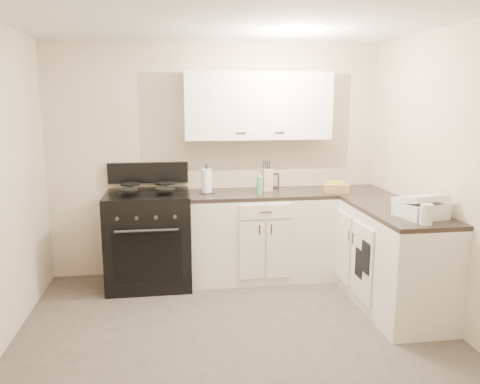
{
  "coord_description": "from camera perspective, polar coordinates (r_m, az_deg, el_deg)",
  "views": [
    {
      "loc": [
        -0.48,
        -3.28,
        1.88
      ],
      "look_at": [
        0.12,
        0.85,
        1.07
      ],
      "focal_mm": 35.0,
      "sensor_mm": 36.0,
      "label": 1
    }
  ],
  "objects": [
    {
      "name": "floor",
      "position": [
        3.81,
        0.08,
        -18.63
      ],
      "size": [
        3.6,
        3.6,
        0.0
      ],
      "primitive_type": "plane",
      "color": "#473F38",
      "rests_on": "ground"
    },
    {
      "name": "ceiling",
      "position": [
        3.37,
        0.1,
        21.49
      ],
      "size": [
        3.6,
        3.6,
        0.0
      ],
      "primitive_type": "plane",
      "color": "white",
      "rests_on": "wall_back"
    },
    {
      "name": "wall_back",
      "position": [
        5.14,
        -2.83,
        3.87
      ],
      "size": [
        3.6,
        0.0,
        3.6
      ],
      "primitive_type": "plane",
      "rotation": [
        1.57,
        0.0,
        0.0
      ],
      "color": "beige",
      "rests_on": "ground"
    },
    {
      "name": "wall_right",
      "position": [
        4.05,
        26.2,
        0.82
      ],
      "size": [
        0.0,
        3.6,
        3.6
      ],
      "primitive_type": "plane",
      "rotation": [
        1.57,
        0.0,
        -1.57
      ],
      "color": "beige",
      "rests_on": "ground"
    },
    {
      "name": "wall_front",
      "position": [
        1.68,
        9.22,
        -11.27
      ],
      "size": [
        3.6,
        0.0,
        3.6
      ],
      "primitive_type": "plane",
      "rotation": [
        -1.57,
        0.0,
        0.0
      ],
      "color": "beige",
      "rests_on": "ground"
    },
    {
      "name": "base_cabinets_back",
      "position": [
        5.07,
        2.38,
        -5.47
      ],
      "size": [
        1.55,
        0.6,
        0.9
      ],
      "primitive_type": "cube",
      "color": "silver",
      "rests_on": "floor"
    },
    {
      "name": "base_cabinets_right",
      "position": [
        4.8,
        16.67,
        -6.89
      ],
      "size": [
        0.6,
        1.9,
        0.9
      ],
      "primitive_type": "cube",
      "color": "silver",
      "rests_on": "floor"
    },
    {
      "name": "countertop_back",
      "position": [
        4.96,
        2.43,
        -0.25
      ],
      "size": [
        1.55,
        0.6,
        0.04
      ],
      "primitive_type": "cube",
      "color": "black",
      "rests_on": "base_cabinets_back"
    },
    {
      "name": "countertop_right",
      "position": [
        4.68,
        16.98,
        -1.4
      ],
      "size": [
        0.6,
        1.9,
        0.04
      ],
      "primitive_type": "cube",
      "color": "black",
      "rests_on": "base_cabinets_right"
    },
    {
      "name": "upper_cabinets",
      "position": [
        5.02,
        2.19,
        10.45
      ],
      "size": [
        1.55,
        0.3,
        0.7
      ],
      "primitive_type": "cube",
      "color": "white",
      "rests_on": "wall_back"
    },
    {
      "name": "stove",
      "position": [
        4.97,
        -11.01,
        -5.89
      ],
      "size": [
        0.85,
        0.72,
        1.03
      ],
      "primitive_type": "cube",
      "color": "black",
      "rests_on": "floor"
    },
    {
      "name": "knife_block",
      "position": [
        5.02,
        3.23,
        1.48
      ],
      "size": [
        0.13,
        0.13,
        0.24
      ],
      "primitive_type": "cube",
      "rotation": [
        0.0,
        0.0,
        0.36
      ],
      "color": "#CFB87F",
      "rests_on": "countertop_back"
    },
    {
      "name": "paper_towel",
      "position": [
        4.9,
        -4.1,
        1.34
      ],
      "size": [
        0.11,
        0.11,
        0.25
      ],
      "primitive_type": "cylinder",
      "rotation": [
        0.0,
        0.0,
        0.01
      ],
      "color": "white",
      "rests_on": "countertop_back"
    },
    {
      "name": "soap_bottle",
      "position": [
        4.86,
        2.43,
        0.86
      ],
      "size": [
        0.07,
        0.07,
        0.18
      ],
      "primitive_type": "cylinder",
      "rotation": [
        0.0,
        0.0,
        0.08
      ],
      "color": "#46B76B",
      "rests_on": "countertop_back"
    },
    {
      "name": "picture_frame",
      "position": [
        5.2,
        4.07,
        1.4
      ],
      "size": [
        0.14,
        0.06,
        0.17
      ],
      "primitive_type": "cube",
      "rotation": [
        -0.14,
        0.0,
        -0.13
      ],
      "color": "black",
      "rests_on": "countertop_back"
    },
    {
      "name": "wicker_basket",
      "position": [
        5.06,
        11.63,
        0.48
      ],
      "size": [
        0.3,
        0.24,
        0.09
      ],
      "primitive_type": "cube",
      "rotation": [
        0.0,
        0.0,
        -0.29
      ],
      "color": "#AA8050",
      "rests_on": "countertop_right"
    },
    {
      "name": "countertop_grill",
      "position": [
        4.16,
        21.16,
        -2.03
      ],
      "size": [
        0.4,
        0.38,
        0.12
      ],
      "primitive_type": "cube",
      "rotation": [
        0.0,
        0.0,
        0.2
      ],
      "color": "white",
      "rests_on": "countertop_right"
    },
    {
      "name": "glass_jar",
      "position": [
        3.91,
        21.78,
        -2.56
      ],
      "size": [
        0.12,
        0.12,
        0.16
      ],
      "primitive_type": "cylinder",
      "rotation": [
        0.0,
        0.0,
        0.21
      ],
      "color": "silver",
      "rests_on": "countertop_right"
    },
    {
      "name": "oven_mitt_near",
      "position": [
        4.29,
        15.12,
        -7.7
      ],
      "size": [
        0.02,
        0.16,
        0.28
      ],
      "primitive_type": "cube",
      "color": "black",
      "rests_on": "base_cabinets_right"
    },
    {
      "name": "oven_mitt_far",
      "position": [
        4.44,
        14.34,
        -8.39
      ],
      "size": [
        0.02,
        0.15,
        0.26
      ],
      "primitive_type": "cube",
      "color": "black",
      "rests_on": "base_cabinets_right"
    }
  ]
}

